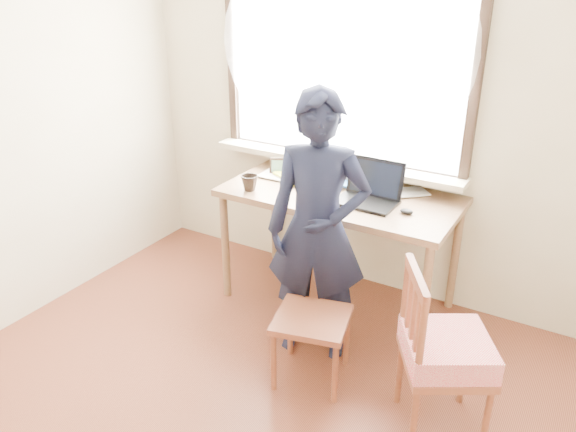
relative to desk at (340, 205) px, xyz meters
The scene contains 13 objects.
room_shell 1.69m from the desk, 90.33° to the right, with size 3.52×4.02×2.61m.
desk is the anchor object (origin of this frame).
laptop 0.26m from the desk, ahead, with size 0.38×0.31×0.25m.
mug_white 0.25m from the desk, 103.59° to the left, with size 0.12×0.12×0.09m, color white.
mug_dark 0.61m from the desk, 154.17° to the right, with size 0.11×0.11×0.10m, color black.
mouse 0.50m from the desk, 11.67° to the right, with size 0.08×0.06×0.03m, color black.
desk_clutter 0.39m from the desk, 146.70° to the left, with size 0.59×0.48×0.05m.
book_a 0.42m from the desk, 141.64° to the left, with size 0.18×0.24×0.02m, color white.
book_b 0.45m from the desk, 39.60° to the left, with size 0.16×0.22×0.02m, color white.
picture_frame 0.55m from the desk, 169.26° to the left, with size 0.13×0.07×0.11m.
work_chair 0.92m from the desk, 74.26° to the right, with size 0.48×0.47×0.41m.
side_chair 1.29m from the desk, 40.52° to the right, with size 0.56×0.57×0.91m.
person 0.55m from the desk, 78.16° to the right, with size 0.59×0.38×1.61m, color black.
Camera 1 is at (1.41, -1.47, 2.20)m, focal length 35.00 mm.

